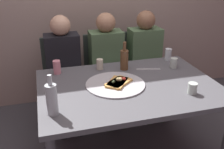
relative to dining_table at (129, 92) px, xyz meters
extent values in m
cube|color=#4C4C51|center=(0.00, 0.00, 0.05)|extent=(1.45, 1.02, 0.04)
cylinder|color=#4C4C51|center=(-0.67, 0.45, -0.32)|extent=(0.06, 0.06, 0.70)
cylinder|color=#4C4C51|center=(0.67, 0.45, -0.32)|extent=(0.06, 0.06, 0.70)
cylinder|color=#ADADB2|center=(-0.11, 0.02, 0.08)|extent=(0.48, 0.48, 0.01)
cube|color=tan|center=(-0.08, 0.02, 0.09)|extent=(0.25, 0.24, 0.02)
sphere|color=#EAD184|center=(-0.07, 0.03, 0.11)|extent=(0.04, 0.04, 0.04)
sphere|color=#2D381E|center=(-0.12, 0.01, 0.11)|extent=(0.02, 0.02, 0.02)
sphere|color=#B22D23|center=(-0.03, 0.03, 0.11)|extent=(0.03, 0.03, 0.03)
cube|color=tan|center=(-0.09, 0.02, 0.09)|extent=(0.23, 0.25, 0.02)
sphere|color=#EAD184|center=(-0.08, 0.04, 0.11)|extent=(0.04, 0.04, 0.04)
sphere|color=#2D381E|center=(-0.13, 0.00, 0.11)|extent=(0.02, 0.02, 0.02)
sphere|color=#B22D23|center=(-0.05, 0.05, 0.11)|extent=(0.03, 0.03, 0.03)
cylinder|color=brown|center=(0.06, 0.32, 0.17)|extent=(0.07, 0.07, 0.18)
cylinder|color=brown|center=(0.06, 0.32, 0.30)|extent=(0.03, 0.03, 0.08)
cylinder|color=#B2BCC1|center=(-0.63, -0.28, 0.18)|extent=(0.08, 0.08, 0.21)
cylinder|color=#B2BCC1|center=(-0.63, -0.28, 0.32)|extent=(0.03, 0.03, 0.07)
cylinder|color=#B7C6BC|center=(0.41, -0.28, 0.12)|extent=(0.07, 0.07, 0.09)
cylinder|color=beige|center=(-0.15, 0.38, 0.12)|extent=(0.06, 0.06, 0.10)
cylinder|color=#B7C6BC|center=(0.53, 0.23, 0.12)|extent=(0.07, 0.07, 0.09)
cylinder|color=silver|center=(0.57, 0.43, 0.13)|extent=(0.07, 0.07, 0.12)
cylinder|color=pink|center=(-0.54, 0.39, 0.13)|extent=(0.07, 0.07, 0.12)
cube|color=#B7B7BC|center=(0.28, 0.25, 0.08)|extent=(0.22, 0.08, 0.01)
cube|color=#2D3833|center=(-0.45, 0.83, -0.22)|extent=(0.44, 0.44, 0.05)
cube|color=#2D3833|center=(-0.45, 1.03, 0.01)|extent=(0.44, 0.04, 0.45)
cylinder|color=#2D3833|center=(-0.26, 0.64, -0.45)|extent=(0.04, 0.04, 0.42)
cylinder|color=#2D3833|center=(-0.64, 0.64, -0.45)|extent=(0.04, 0.04, 0.42)
cylinder|color=#2D3833|center=(-0.26, 1.02, -0.45)|extent=(0.04, 0.04, 0.42)
cylinder|color=#2D3833|center=(-0.64, 1.02, -0.45)|extent=(0.04, 0.04, 0.42)
cube|color=#2D3833|center=(0.03, 0.83, -0.22)|extent=(0.44, 0.44, 0.05)
cube|color=#2D3833|center=(0.03, 1.03, 0.01)|extent=(0.44, 0.04, 0.45)
cylinder|color=#2D3833|center=(0.22, 0.64, -0.45)|extent=(0.04, 0.04, 0.42)
cylinder|color=#2D3833|center=(-0.16, 0.64, -0.45)|extent=(0.04, 0.04, 0.42)
cylinder|color=#2D3833|center=(0.22, 1.02, -0.45)|extent=(0.04, 0.04, 0.42)
cylinder|color=#2D3833|center=(-0.16, 1.02, -0.45)|extent=(0.04, 0.04, 0.42)
cube|color=#2D3833|center=(0.48, 0.83, -0.22)|extent=(0.44, 0.44, 0.05)
cube|color=#2D3833|center=(0.48, 1.03, 0.01)|extent=(0.44, 0.04, 0.45)
cylinder|color=#2D3833|center=(0.67, 0.64, -0.45)|extent=(0.04, 0.04, 0.42)
cylinder|color=#2D3833|center=(0.29, 0.64, -0.45)|extent=(0.04, 0.04, 0.42)
cylinder|color=#2D3833|center=(0.67, 1.02, -0.45)|extent=(0.04, 0.04, 0.42)
cylinder|color=#2D3833|center=(0.29, 1.02, -0.45)|extent=(0.04, 0.04, 0.42)
cube|color=black|center=(-0.45, 0.85, 0.04)|extent=(0.36, 0.22, 0.52)
sphere|color=tan|center=(-0.45, 0.85, 0.40)|extent=(0.21, 0.21, 0.21)
cylinder|color=black|center=(-0.37, 0.65, -0.22)|extent=(0.12, 0.40, 0.12)
cylinder|color=black|center=(-0.53, 0.65, -0.22)|extent=(0.12, 0.40, 0.12)
cylinder|color=black|center=(-0.37, 0.45, -0.44)|extent=(0.11, 0.11, 0.45)
cylinder|color=black|center=(-0.53, 0.45, -0.44)|extent=(0.11, 0.11, 0.45)
cube|color=#4C6B47|center=(0.03, 0.85, 0.04)|extent=(0.36, 0.22, 0.52)
sphere|color=#A87A5B|center=(0.03, 0.85, 0.40)|extent=(0.21, 0.21, 0.21)
cylinder|color=black|center=(0.11, 0.65, -0.22)|extent=(0.12, 0.40, 0.12)
cylinder|color=black|center=(-0.05, 0.65, -0.22)|extent=(0.12, 0.40, 0.12)
cylinder|color=black|center=(0.11, 0.45, -0.44)|extent=(0.11, 0.11, 0.45)
cylinder|color=black|center=(-0.05, 0.45, -0.44)|extent=(0.11, 0.11, 0.45)
cube|color=#4C6B47|center=(0.48, 0.85, 0.04)|extent=(0.36, 0.22, 0.52)
sphere|color=brown|center=(0.48, 0.85, 0.40)|extent=(0.21, 0.21, 0.21)
cylinder|color=black|center=(0.56, 0.65, -0.22)|extent=(0.12, 0.40, 0.12)
cylinder|color=black|center=(0.40, 0.65, -0.22)|extent=(0.12, 0.40, 0.12)
cylinder|color=black|center=(0.56, 0.45, -0.44)|extent=(0.11, 0.11, 0.45)
cylinder|color=black|center=(0.40, 0.45, -0.44)|extent=(0.11, 0.11, 0.45)
camera|label=1|loc=(-0.65, -1.80, 1.01)|focal=41.58mm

